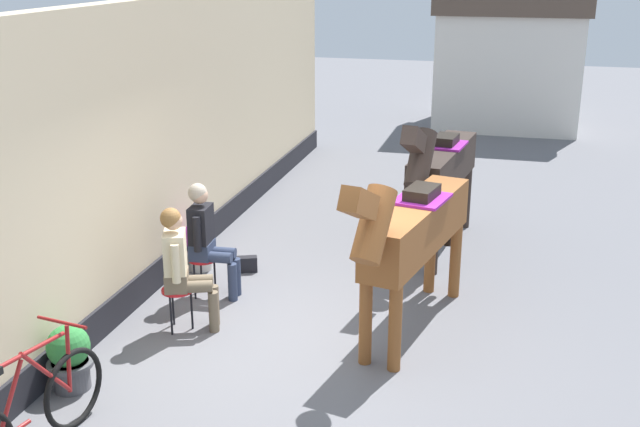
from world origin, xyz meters
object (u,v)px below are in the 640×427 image
Objects in this scene: flower_planter_near at (69,356)px; flower_planter_far at (199,244)px; seated_visitor_near at (182,263)px; saddled_horse_far at (440,169)px; satchel_bag at (246,264)px; seated_visitor_far at (207,234)px; saddled_horse_near at (413,230)px; leaning_bicycle at (29,416)px.

flower_planter_near is 3.03m from flower_planter_far.
seated_visitor_near is 2.17× the size of flower_planter_near.
saddled_horse_far is 2.87m from satchel_bag.
seated_visitor_near is 0.89m from seated_visitor_far.
flower_planter_far is (-0.53, 1.64, -0.44)m from seated_visitor_near.
satchel_bag is at bearing 153.69° from saddled_horse_near.
saddled_horse_far is 10.67× the size of satchel_bag.
saddled_horse_near reaches higher than flower_planter_near.
saddled_horse_far is at bearing 89.66° from saddled_horse_near.
seated_visitor_far is 2.49m from saddled_horse_near.
saddled_horse_near is 4.04m from leaning_bicycle.
seated_visitor_near is 2.46m from saddled_horse_near.
seated_visitor_far is 2.17× the size of flower_planter_near.
leaning_bicycle reaches higher than satchel_bag.
saddled_horse_near is at bearing 131.51° from satchel_bag.
saddled_horse_near is 1.69× the size of leaning_bicycle.
seated_visitor_near is 1.82m from satchel_bag.
saddled_horse_far is at bearing 56.90° from flower_planter_near.
seated_visitor_near is at bearing 69.02° from flower_planter_near.
seated_visitor_near is 0.47× the size of saddled_horse_far.
seated_visitor_far reaches higher than satchel_bag.
seated_visitor_far is at bearing 95.29° from seated_visitor_near.
seated_visitor_near is at bearing -127.71° from saddled_horse_far.
saddled_horse_near is 10.56× the size of satchel_bag.
leaning_bicycle is (-2.61, -2.99, -0.76)m from saddled_horse_near.
flower_planter_near is 2.29× the size of satchel_bag.
leaning_bicycle is (-0.25, -2.43, -0.38)m from seated_visitor_near.
seated_visitor_near is 4.96× the size of satchel_bag.
seated_visitor_near reaches higher than flower_planter_far.
seated_visitor_far is (-0.08, 0.88, 0.00)m from seated_visitor_near.
saddled_horse_far is 6.14m from leaning_bicycle.
saddled_horse_near reaches higher than flower_planter_far.
seated_visitor_near is 0.47× the size of saddled_horse_near.
saddled_horse_near is 4.62× the size of flower_planter_near.
saddled_horse_near is 0.99× the size of saddled_horse_far.
satchel_bag is at bearing 86.74° from seated_visitor_near.
saddled_horse_far is at bearing 26.30° from flower_planter_far.
satchel_bag is (0.62, 0.05, -0.23)m from flower_planter_far.
saddled_horse_far reaches higher than flower_planter_far.
seated_visitor_near reaches higher than leaning_bicycle.
flower_planter_near and flower_planter_far have the same top height.
flower_planter_far is 0.67m from satchel_bag.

